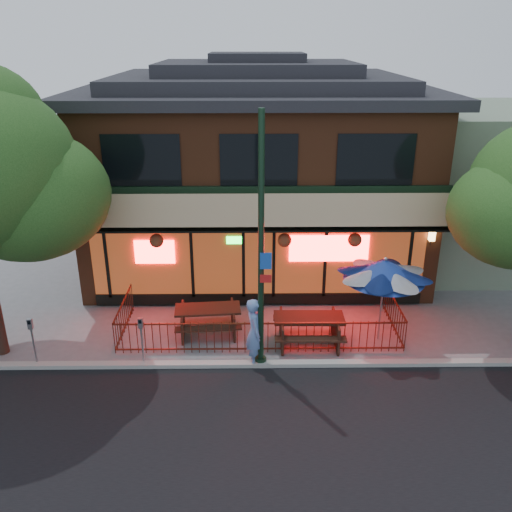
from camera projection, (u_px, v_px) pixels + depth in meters
The scene contains 12 objects.
ground at pixel (260, 356), 15.59m from camera, with size 80.00×80.00×0.00m, color gray.
curb at pixel (261, 364), 15.10m from camera, with size 80.00×0.25×0.12m, color #999993.
restaurant_building at pixel (257, 161), 20.60m from camera, with size 12.96×9.49×8.05m.
neighbor_building at pixel (481, 185), 21.67m from camera, with size 6.00×7.00×6.00m, color slate.
patio_fence at pixel (260, 328), 15.81m from camera, with size 8.44×2.62×1.00m.
street_light at pixel (261, 261), 14.02m from camera, with size 0.43×0.32×7.00m.
picnic_table_left at pixel (208, 316), 16.61m from camera, with size 2.11×1.69×0.85m.
picnic_table_right at pixel (309, 326), 16.03m from camera, with size 2.08×1.60×0.88m.
patio_umbrella at pixel (385, 270), 15.61m from camera, with size 2.34×2.34×2.68m.
pedestrian at pixel (255, 332), 14.88m from camera, with size 0.73×0.48×2.00m, color #6081C0.
parking_meter_near at pixel (141, 333), 14.80m from camera, with size 0.13×0.11×1.48m.
parking_meter_far at pixel (32, 334), 14.76m from camera, with size 0.14×0.12×1.48m.
Camera 1 is at (-0.29, -13.32, 8.58)m, focal length 38.00 mm.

